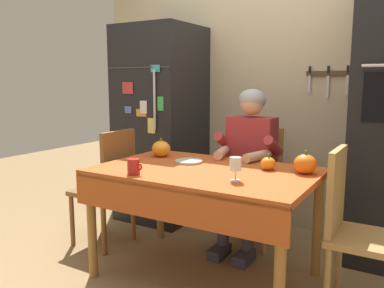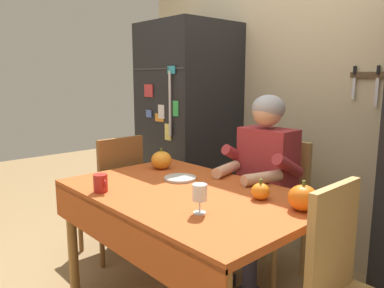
% 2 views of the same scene
% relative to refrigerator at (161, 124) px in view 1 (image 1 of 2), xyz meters
% --- Properties ---
extents(ground_plane, '(10.00, 10.00, 0.00)m').
position_rel_refrigerator_xyz_m(ground_plane, '(0.95, -0.96, -0.90)').
color(ground_plane, '#93754C').
rests_on(ground_plane, ground).
extents(back_wall_assembly, '(3.70, 0.13, 2.60)m').
position_rel_refrigerator_xyz_m(back_wall_assembly, '(1.00, 0.39, 0.40)').
color(back_wall_assembly, '#BCAD89').
rests_on(back_wall_assembly, ground).
extents(refrigerator, '(0.68, 0.71, 1.80)m').
position_rel_refrigerator_xyz_m(refrigerator, '(0.00, 0.00, 0.00)').
color(refrigerator, black).
rests_on(refrigerator, ground).
extents(dining_table, '(1.40, 0.90, 0.74)m').
position_rel_refrigerator_xyz_m(dining_table, '(0.95, -0.88, -0.24)').
color(dining_table, '#9E6B33').
rests_on(dining_table, ground).
extents(chair_behind_person, '(0.40, 0.40, 0.93)m').
position_rel_refrigerator_xyz_m(chair_behind_person, '(1.00, -0.09, -0.39)').
color(chair_behind_person, tan).
rests_on(chair_behind_person, ground).
extents(seated_person, '(0.47, 0.55, 1.25)m').
position_rel_refrigerator_xyz_m(seated_person, '(1.00, -0.28, -0.16)').
color(seated_person, '#38384C').
rests_on(seated_person, ground).
extents(chair_right_side, '(0.40, 0.40, 0.93)m').
position_rel_refrigerator_xyz_m(chair_right_side, '(1.85, -0.77, -0.39)').
color(chair_right_side, tan).
rests_on(chair_right_side, ground).
extents(chair_left_side, '(0.40, 0.40, 0.93)m').
position_rel_refrigerator_xyz_m(chair_left_side, '(0.05, -0.79, -0.39)').
color(chair_left_side, brown).
rests_on(chair_left_side, ground).
extents(coffee_mug, '(0.10, 0.08, 0.10)m').
position_rel_refrigerator_xyz_m(coffee_mug, '(0.65, -1.22, -0.11)').
color(coffee_mug, '#B2231E').
rests_on(coffee_mug, dining_table).
extents(wine_glass, '(0.07, 0.07, 0.14)m').
position_rel_refrigerator_xyz_m(wine_glass, '(1.25, -1.05, -0.07)').
color(wine_glass, white).
rests_on(wine_glass, dining_table).
extents(pumpkin_large, '(0.14, 0.14, 0.14)m').
position_rel_refrigerator_xyz_m(pumpkin_large, '(0.46, -0.66, -0.10)').
color(pumpkin_large, orange).
rests_on(pumpkin_large, dining_table).
extents(pumpkin_medium, '(0.14, 0.14, 0.14)m').
position_rel_refrigerator_xyz_m(pumpkin_medium, '(1.54, -0.67, -0.10)').
color(pumpkin_medium, orange).
rests_on(pumpkin_medium, dining_table).
extents(pumpkin_small, '(0.10, 0.10, 0.11)m').
position_rel_refrigerator_xyz_m(pumpkin_small, '(1.31, -0.68, -0.12)').
color(pumpkin_small, orange).
rests_on(pumpkin_small, dining_table).
extents(serving_tray, '(0.20, 0.20, 0.02)m').
position_rel_refrigerator_xyz_m(serving_tray, '(0.75, -0.74, -0.15)').
color(serving_tray, '#B7B2A8').
rests_on(serving_tray, dining_table).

